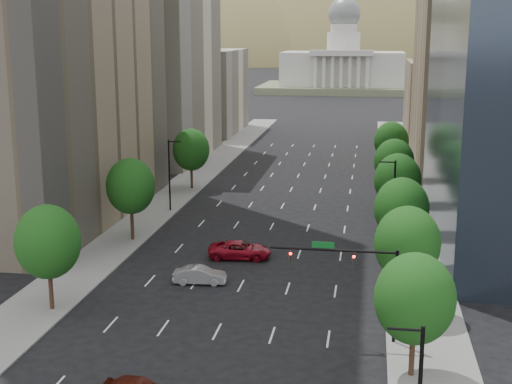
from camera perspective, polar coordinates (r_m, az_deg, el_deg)
The scene contains 22 objects.
sidewalk_left at distance 86.08m, azimuth -9.01°, elevation -2.23°, with size 6.00×200.00×0.15m, color slate.
sidewalk_right at distance 82.09m, azimuth 12.06°, elevation -3.09°, with size 6.00×200.00×0.15m, color slate.
midrise_cream_left at distance 127.20m, azimuth -7.37°, elevation 10.56°, with size 14.00×30.00×35.00m, color beige.
filler_left at distance 159.59m, azimuth -3.92°, elevation 7.98°, with size 14.00×26.00×18.00m, color beige.
parking_tan_right at distance 120.01m, azimuth 16.09°, elevation 8.85°, with size 14.00×30.00×30.00m, color #8C7759.
filler_right at distance 153.26m, azimuth 14.50°, elevation 7.05°, with size 14.00×26.00×16.00m, color #8C7759.
tree_right_0 at distance 47.11m, azimuth 12.51°, elevation -8.28°, with size 5.20×5.20×8.39m.
tree_right_1 at distance 57.41m, azimuth 11.94°, elevation -4.04°, with size 5.20×5.20×8.75m.
tree_right_2 at distance 69.02m, azimuth 11.49°, elevation -1.32°, with size 5.20×5.20×8.61m.
tree_right_3 at distance 80.65m, azimuth 11.19°, elevation 0.92°, with size 5.20×5.20×8.89m.
tree_right_4 at distance 94.48m, azimuth 10.91°, elevation 2.37°, with size 5.20×5.20×8.46m.
tree_right_5 at distance 110.22m, azimuth 10.70°, elevation 3.99°, with size 5.20×5.20×8.75m.
tree_left_0 at distance 58.98m, azimuth -16.22°, elevation -3.83°, with size 5.20×5.20×8.75m.
tree_left_1 at distance 76.88m, azimuth -9.93°, elevation 0.45°, with size 5.20×5.20×8.97m.
tree_left_2 at distance 101.42m, azimuth -5.18°, elevation 3.37°, with size 5.20×5.20×8.68m.
streetlight_rn at distance 75.97m, azimuth 10.85°, elevation -0.60°, with size 1.70×0.20×9.00m.
streetlight_ln at distance 89.07m, azimuth -6.86°, elevation 1.49°, with size 1.70×0.20×9.00m.
traffic_signal at distance 51.77m, azimuth 8.34°, elevation -6.42°, with size 9.12×0.40×7.38m.
capitol at distance 269.23m, azimuth 6.91°, elevation 9.74°, with size 60.00×40.00×35.20m.
foothills at distance 621.70m, azimuth 11.37°, elevation 6.92°, with size 720.00×413.00×263.00m.
car_silver at distance 64.37m, azimuth -4.48°, elevation -6.60°, with size 1.65×4.74×1.56m, color #949499.
car_red_far at distance 71.06m, azimuth -1.29°, elevation -4.63°, with size 2.85×6.17×1.72m, color maroon.
Camera 1 is at (10.84, -18.97, 22.00)m, focal length 50.33 mm.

